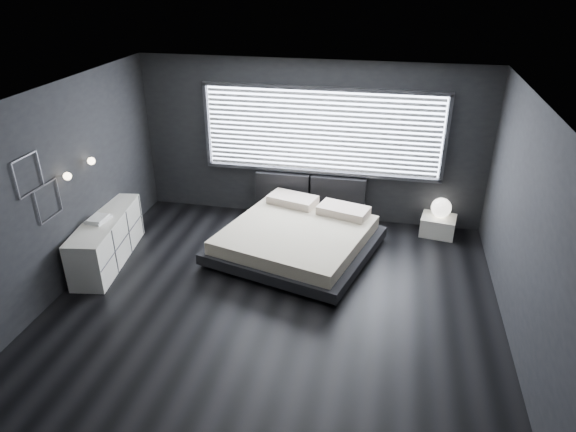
# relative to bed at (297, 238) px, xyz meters

# --- Properties ---
(room) EXTENTS (6.04, 6.00, 2.80)m
(room) POSITION_rel_bed_xyz_m (-0.04, -1.36, 1.12)
(room) COLOR black
(room) RESTS_ON ground
(window) EXTENTS (4.14, 0.09, 1.52)m
(window) POSITION_rel_bed_xyz_m (0.16, 1.34, 1.33)
(window) COLOR white
(window) RESTS_ON ground
(headboard) EXTENTS (1.96, 0.16, 0.52)m
(headboard) POSITION_rel_bed_xyz_m (-0.01, 1.28, 0.29)
(headboard) COLOR black
(headboard) RESTS_ON ground
(sconce_near) EXTENTS (0.18, 0.11, 0.11)m
(sconce_near) POSITION_rel_bed_xyz_m (-2.93, -1.31, 1.32)
(sconce_near) COLOR silver
(sconce_near) RESTS_ON ground
(sconce_far) EXTENTS (0.18, 0.11, 0.11)m
(sconce_far) POSITION_rel_bed_xyz_m (-2.93, -0.71, 1.32)
(sconce_far) COLOR silver
(sconce_far) RESTS_ON ground
(wall_art_upper) EXTENTS (0.01, 0.48, 0.48)m
(wall_art_upper) POSITION_rel_bed_xyz_m (-3.02, -1.91, 1.57)
(wall_art_upper) COLOR #47474C
(wall_art_upper) RESTS_ON ground
(wall_art_lower) EXTENTS (0.01, 0.48, 0.48)m
(wall_art_lower) POSITION_rel_bed_xyz_m (-3.02, -1.66, 1.10)
(wall_art_lower) COLOR #47474C
(wall_art_lower) RESTS_ON ground
(bed) EXTENTS (2.79, 2.72, 0.59)m
(bed) POSITION_rel_bed_xyz_m (0.00, 0.00, 0.00)
(bed) COLOR black
(bed) RESTS_ON ground
(nightstand) EXTENTS (0.63, 0.55, 0.33)m
(nightstand) POSITION_rel_bed_xyz_m (2.23, 1.11, -0.11)
(nightstand) COLOR white
(nightstand) RESTS_ON ground
(orb_lamp) EXTENTS (0.33, 0.33, 0.33)m
(orb_lamp) POSITION_rel_bed_xyz_m (2.25, 1.12, 0.22)
(orb_lamp) COLOR white
(orb_lamp) RESTS_ON nightstand
(dresser) EXTENTS (0.78, 1.89, 0.73)m
(dresser) POSITION_rel_bed_xyz_m (-2.82, -0.82, 0.09)
(dresser) COLOR white
(dresser) RESTS_ON ground
(book_stack) EXTENTS (0.30, 0.37, 0.07)m
(book_stack) POSITION_rel_bed_xyz_m (-2.84, -0.91, 0.49)
(book_stack) COLOR white
(book_stack) RESTS_ON dresser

